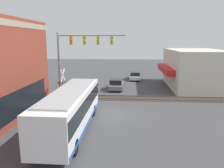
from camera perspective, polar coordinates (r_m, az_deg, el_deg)
ground_plane at (r=20.51m, az=-0.08°, el=-7.95°), size 120.00×120.00×0.00m
shop_building at (r=33.93m, az=20.78°, el=3.76°), size 12.54×8.44×5.45m
city_bus at (r=16.90m, az=-10.67°, el=-6.21°), size 10.98×2.59×3.15m
traffic_signal_gantry at (r=24.54m, az=-8.64°, el=8.92°), size 0.42×7.54×7.70m
crossing_signal at (r=24.03m, az=-12.66°, el=0.32°), size 1.41×1.18×3.81m
rail_track_near at (r=26.22m, az=0.94°, el=-3.57°), size 2.60×60.00×0.15m
parked_car_grey at (r=30.52m, az=1.09°, el=-0.13°), size 4.41×1.82×1.52m
parked_car_white at (r=38.43m, az=5.96°, el=2.14°), size 4.75×1.82×1.40m
pedestrian_at_crossing at (r=24.46m, az=-9.41°, el=-2.58°), size 0.34×0.34×1.85m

